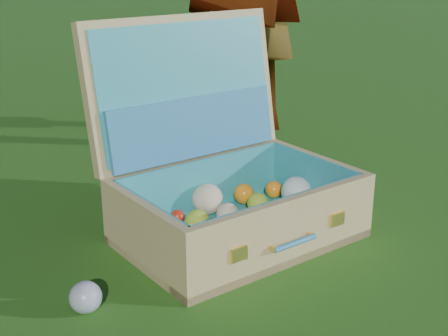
# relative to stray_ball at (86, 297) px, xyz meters

# --- Properties ---
(ground) EXTENTS (60.00, 60.00, 0.00)m
(ground) POSITION_rel_stray_ball_xyz_m (0.62, 0.06, -0.04)
(ground) COLOR #215114
(ground) RESTS_ON ground
(stray_ball) EXTENTS (0.07, 0.07, 0.07)m
(stray_ball) POSITION_rel_stray_ball_xyz_m (0.00, 0.00, 0.00)
(stray_ball) COLOR #478BB8
(stray_ball) RESTS_ON ground
(suitcase) EXTENTS (0.66, 0.58, 0.58)m
(suitcase) POSITION_rel_stray_ball_xyz_m (0.47, 0.22, 0.13)
(suitcase) COLOR tan
(suitcase) RESTS_ON ground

